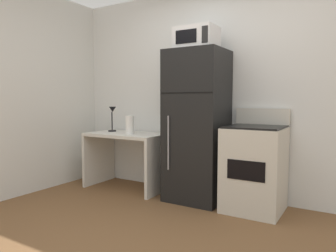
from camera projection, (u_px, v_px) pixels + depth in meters
The scene contains 8 objects.
ground_plane at pixel (146, 248), 2.54m from camera, with size 12.00×12.00×0.00m, color brown.
wall_back_white at pixel (225, 92), 3.88m from camera, with size 5.00×0.10×2.60m, color silver.
desk at pixel (127, 150), 4.26m from camera, with size 1.08×0.62×0.75m.
desk_lamp at pixel (112, 115), 4.43m from camera, with size 0.14×0.12×0.35m.
paper_towel_roll at pixel (130, 125), 4.11m from camera, with size 0.11×0.11×0.24m, color white.
refrigerator at pixel (197, 126), 3.72m from camera, with size 0.66×0.61×1.77m.
microwave at pixel (197, 39), 3.62m from camera, with size 0.46×0.35×0.26m.
oven_range at pixel (254, 168), 3.39m from camera, with size 0.60×0.61×1.10m.
Camera 1 is at (1.42, -2.01, 1.19)m, focal length 33.62 mm.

